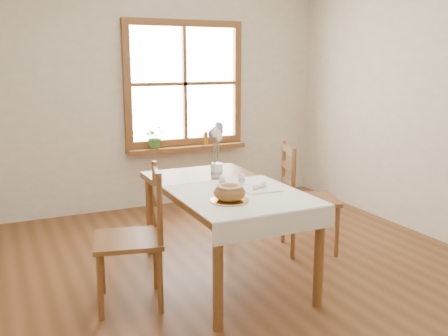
{
  "coord_description": "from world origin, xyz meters",
  "views": [
    {
      "loc": [
        -1.61,
        -3.14,
        1.72
      ],
      "look_at": [
        0.0,
        0.3,
        0.9
      ],
      "focal_mm": 40.0,
      "sensor_mm": 36.0,
      "label": 1
    }
  ],
  "objects_px": {
    "bread_plate": "(229,201)",
    "chair_left": "(128,238)",
    "dining_table": "(224,197)",
    "chair_right": "(310,198)",
    "flower_vase": "(217,171)"
  },
  "relations": [
    {
      "from": "bread_plate",
      "to": "chair_left",
      "type": "bearing_deg",
      "value": 155.98
    },
    {
      "from": "dining_table",
      "to": "chair_right",
      "type": "distance_m",
      "value": 0.99
    },
    {
      "from": "dining_table",
      "to": "flower_vase",
      "type": "xyz_separation_m",
      "value": [
        0.08,
        0.32,
        0.14
      ]
    },
    {
      "from": "chair_right",
      "to": "bread_plate",
      "type": "relative_size",
      "value": 3.82
    },
    {
      "from": "chair_right",
      "to": "flower_vase",
      "type": "distance_m",
      "value": 0.94
    },
    {
      "from": "chair_right",
      "to": "flower_vase",
      "type": "height_order",
      "value": "chair_right"
    },
    {
      "from": "chair_left",
      "to": "flower_vase",
      "type": "xyz_separation_m",
      "value": [
        0.89,
        0.46,
        0.31
      ]
    },
    {
      "from": "chair_right",
      "to": "bread_plate",
      "type": "xyz_separation_m",
      "value": [
        -1.12,
        -0.62,
        0.27
      ]
    },
    {
      "from": "chair_left",
      "to": "bread_plate",
      "type": "height_order",
      "value": "chair_left"
    },
    {
      "from": "dining_table",
      "to": "flower_vase",
      "type": "relative_size",
      "value": 14.21
    },
    {
      "from": "bread_plate",
      "to": "flower_vase",
      "type": "xyz_separation_m",
      "value": [
        0.24,
        0.75,
        0.04
      ]
    },
    {
      "from": "dining_table",
      "to": "bread_plate",
      "type": "relative_size",
      "value": 6.15
    },
    {
      "from": "dining_table",
      "to": "chair_left",
      "type": "height_order",
      "value": "chair_left"
    },
    {
      "from": "bread_plate",
      "to": "dining_table",
      "type": "bearing_deg",
      "value": 69.59
    },
    {
      "from": "dining_table",
      "to": "chair_left",
      "type": "distance_m",
      "value": 0.84
    }
  ]
}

